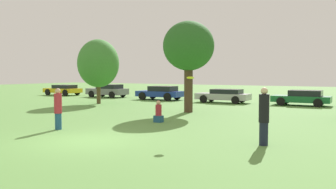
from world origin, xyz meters
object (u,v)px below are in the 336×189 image
Objects in this scene: parked_car_grey at (108,90)px; parked_car_blue at (161,92)px; person_thrower at (58,109)px; tree_0 at (98,63)px; person_catcher at (264,116)px; tree_1 at (189,47)px; bystander_sitting at (159,113)px; parked_car_silver at (224,95)px; frisbee at (190,78)px; parked_car_green at (302,97)px; parked_car_yellow at (63,90)px.

parked_car_grey is 0.99× the size of parked_car_blue.
person_thrower is 13.39m from tree_0.
tree_1 reaches higher than person_catcher.
parked_car_grey is at bearing 136.89° from bystander_sitting.
tree_0 is 1.16× the size of parked_car_silver.
tree_1 is (-4.09, 7.88, 1.76)m from frisbee.
tree_1 is 10.38m from parked_car_green.
tree_0 is (-9.79, 6.87, 2.71)m from bystander_sitting.
frisbee reaches higher than parked_car_silver.
parked_car_yellow reaches higher than parked_car_silver.
person_thrower is 6.12× the size of frisbee.
bystander_sitting is at bearing 135.70° from parked_car_grey.
parked_car_green reaches higher than parked_car_silver.
tree_0 is 1.21× the size of parked_car_grey.
tree_1 is (-6.82, 7.89, 3.00)m from person_catcher.
tree_1 is 21.66m from parked_car_yellow.
parked_car_silver is at bearing 3.27° from parked_car_green.
parked_car_blue is at bearing 174.83° from parked_car_grey.
tree_1 is at bearing 146.44° from parked_car_grey.
person_thrower is at bearing -100.58° from tree_1.
bystander_sitting is 0.26× the size of parked_car_grey.
parked_car_green is at bearing 178.37° from parked_car_grey.
person_catcher is 0.46× the size of parked_car_blue.
person_thrower is 20.94m from parked_car_grey.
frisbee is 4.84m from bystander_sitting.
parked_car_blue is at bearing -56.04° from person_catcher.
frisbee is 0.07× the size of parked_car_yellow.
bystander_sitting is 13.84m from parked_car_green.
parked_car_blue is at bearing 120.98° from bystander_sitting.
person_catcher is 0.44× the size of parked_car_silver.
tree_0 is at bearing 123.24° from parked_car_grey.
tree_1 is at bearing 94.56° from parked_car_silver.
parked_car_yellow is 18.85m from parked_car_silver.
parked_car_grey reaches higher than parked_car_yellow.
parked_car_green is (24.83, -0.19, -0.02)m from parked_car_yellow.
frisbee reaches higher than parked_car_green.
person_catcher is 1.80× the size of bystander_sitting.
parked_car_silver is 6.01m from parked_car_green.
person_thrower reaches higher than bystander_sitting.
parked_car_green is (-1.62, 16.22, -0.37)m from person_catcher.
parked_car_grey is at bearing -1.63° from parked_car_green.
tree_1 is at bearing -13.02° from tree_0.
parked_car_blue is (-7.69, 12.81, 0.22)m from bystander_sitting.
person_catcher is 0.38× the size of tree_0.
parked_car_yellow is at bearing 148.84° from tree_0.
person_catcher is 3.00m from frisbee.
tree_0 is (-15.80, 9.97, 2.18)m from person_catcher.
parked_car_green is (6.87, 17.23, -0.29)m from person_thrower.
parked_car_green is at bearing 86.09° from frisbee.
parked_car_silver is at bearing 176.04° from parked_car_grey.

